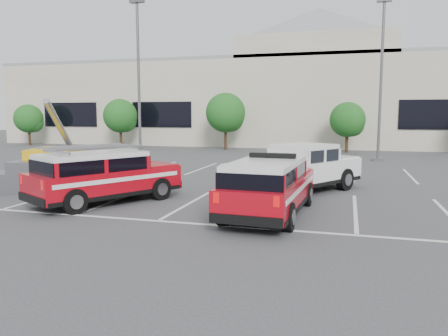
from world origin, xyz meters
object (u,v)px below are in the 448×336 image
object	(u,v)px
light_pole_mid	(381,80)
fire_chief_suv	(269,191)
convention_building	(300,98)
light_pole_left	(139,80)
utility_rig	(53,170)
ladder_suv	(103,180)
tree_mid_left	(227,114)
white_pickup	(296,174)
tree_mid_right	(349,121)
tree_far_left	(30,120)
tree_left	(121,117)

from	to	relation	value
light_pole_mid	fire_chief_suv	xyz separation A→B (m)	(-4.10, -17.30, -4.43)
convention_building	light_pole_left	size ratio (longest dim) A/B	5.86
utility_rig	ladder_suv	bearing A→B (deg)	-50.32
tree_mid_left	white_pickup	distance (m)	21.05
convention_building	light_pole_left	xyz separation A→B (m)	(-8.18, -19.86, 0.47)
convention_building	tree_mid_right	world-z (taller)	convention_building
convention_building	tree_mid_left	size ratio (longest dim) A/B	12.38
tree_far_left	utility_rig	distance (m)	27.62
tree_left	ladder_suv	xyz separation A→B (m)	(12.06, -23.04, -1.98)
tree_far_left	white_pickup	distance (m)	34.16
convention_building	tree_left	xyz separation A→B (m)	(-15.09, -9.82, -1.95)
fire_chief_suv	utility_rig	distance (m)	9.94
tree_far_left	tree_left	xyz separation A→B (m)	(10.00, 0.00, 0.27)
tree_mid_left	fire_chief_suv	distance (m)	24.73
convention_building	white_pickup	size ratio (longest dim) A/B	9.59
convention_building	white_pickup	distance (m)	29.52
tree_far_left	light_pole_mid	xyz separation A→B (m)	(31.91, -6.05, 2.68)
ladder_suv	white_pickup	bearing A→B (deg)	60.70
convention_building	utility_rig	size ratio (longest dim) A/B	12.18
tree_left	tree_mid_right	bearing A→B (deg)	-0.00
light_pole_mid	utility_rig	size ratio (longest dim) A/B	2.08
tree_left	light_pole_left	xyz separation A→B (m)	(6.91, -10.05, 2.41)
light_pole_left	ladder_suv	size ratio (longest dim) A/B	1.92
convention_building	tree_mid_left	bearing A→B (deg)	-117.40
convention_building	light_pole_left	distance (m)	21.49
light_pole_left	fire_chief_suv	bearing A→B (deg)	-50.68
tree_far_left	light_pole_mid	distance (m)	32.59
fire_chief_suv	ladder_suv	xyz separation A→B (m)	(-5.75, 0.31, 0.04)
white_pickup	utility_rig	bearing A→B (deg)	-140.74
convention_building	ladder_suv	xyz separation A→B (m)	(-3.03, -32.86, -3.93)
fire_chief_suv	light_pole_mid	bearing A→B (deg)	79.61
light_pole_left	utility_rig	size ratio (longest dim) A/B	2.08
tree_far_left	ladder_suv	world-z (taller)	tree_far_left
light_pole_left	tree_mid_right	bearing A→B (deg)	37.50
tree_far_left	tree_mid_right	bearing A→B (deg)	0.00
convention_building	light_pole_mid	bearing A→B (deg)	-66.74
tree_far_left	tree_mid_left	bearing A→B (deg)	0.00
tree_left	light_pole_mid	distance (m)	22.86
tree_left	tree_far_left	bearing A→B (deg)	-180.00
convention_building	tree_mid_right	distance (m)	11.20
light_pole_left	light_pole_mid	bearing A→B (deg)	14.93
tree_mid_left	tree_mid_right	size ratio (longest dim) A/B	1.21
tree_far_left	utility_rig	size ratio (longest dim) A/B	0.81
light_pole_mid	white_pickup	world-z (taller)	light_pole_mid
white_pickup	ladder_suv	world-z (taller)	ladder_suv
ladder_suv	utility_rig	xyz separation A→B (m)	(-3.82, 2.39, -0.06)
tree_mid_left	tree_mid_right	xyz separation A→B (m)	(10.00, -0.00, -0.54)
light_pole_mid	light_pole_left	bearing A→B (deg)	-165.07
convention_building	tree_left	size ratio (longest dim) A/B	13.58
fire_chief_suv	white_pickup	distance (m)	4.10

